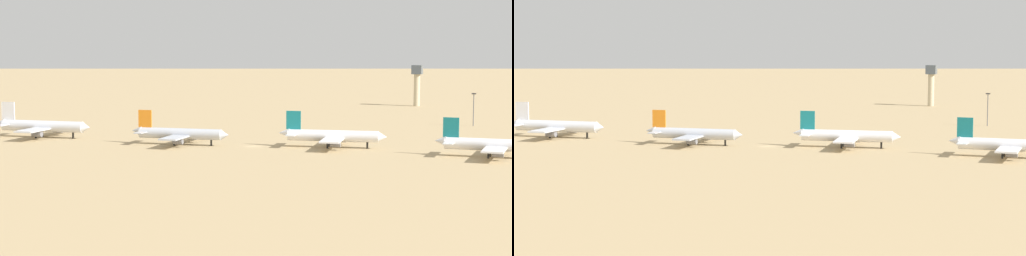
# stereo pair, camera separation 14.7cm
# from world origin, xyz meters

# --- Properties ---
(ground) EXTENTS (4000.00, 4000.00, 0.00)m
(ground) POSITION_xyz_m (0.00, 0.00, 0.00)
(ground) COLOR tan
(ridge_far_west) EXTENTS (427.50, 385.62, 95.60)m
(ridge_far_west) POSITION_xyz_m (-510.79, 1074.45, 47.80)
(ridge_far_west) COLOR #7E6860
(ridge_far_west) RESTS_ON ground
(ridge_west) EXTENTS (434.11, 406.23, 138.42)m
(ridge_west) POSITION_xyz_m (-247.50, 1118.64, 69.21)
(ridge_west) COLOR gray
(ridge_west) RESTS_ON ground
(parked_jet_white_1) EXTENTS (38.26, 32.24, 12.63)m
(parked_jet_white_1) POSITION_xyz_m (-81.10, -1.74, 4.14)
(parked_jet_white_1) COLOR silver
(parked_jet_white_1) RESTS_ON ground
(parked_jet_orange_2) EXTENTS (34.98, 29.49, 11.55)m
(parked_jet_orange_2) POSITION_xyz_m (-25.11, -4.19, 3.78)
(parked_jet_orange_2) COLOR silver
(parked_jet_orange_2) RESTS_ON ground
(parked_jet_teal_3) EXTENTS (36.05, 30.59, 11.91)m
(parked_jet_teal_3) POSITION_xyz_m (25.23, 6.38, 3.90)
(parked_jet_teal_3) COLOR white
(parked_jet_teal_3) RESTS_ON ground
(parked_jet_teal_4) EXTENTS (35.61, 29.76, 11.81)m
(parked_jet_teal_4) POSITION_xyz_m (77.68, -0.12, 3.87)
(parked_jet_teal_4) COLOR white
(parked_jet_teal_4) RESTS_ON ground
(control_tower) EXTENTS (5.20, 5.20, 21.32)m
(control_tower) POSITION_xyz_m (18.33, 191.88, 12.87)
(control_tower) COLOR #C6B793
(control_tower) RESTS_ON ground
(light_pole_mid) EXTENTS (1.80, 0.50, 13.46)m
(light_pole_mid) POSITION_xyz_m (59.62, 95.50, 7.90)
(light_pole_mid) COLOR #59595E
(light_pole_mid) RESTS_ON ground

